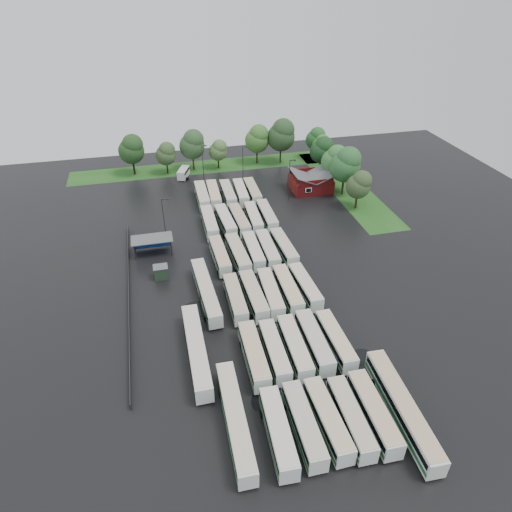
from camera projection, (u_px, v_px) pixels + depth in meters
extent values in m
plane|color=black|center=(261.00, 306.00, 79.09)|extent=(160.00, 160.00, 0.00)
cube|color=maroon|center=(311.00, 184.00, 117.63)|extent=(10.00, 8.00, 3.40)
cube|color=#4C4F51|center=(302.00, 175.00, 115.71)|extent=(5.07, 8.60, 2.19)
cube|color=#4C4F51|center=(321.00, 174.00, 116.70)|extent=(5.07, 8.60, 2.19)
cube|color=maroon|center=(317.00, 182.00, 113.18)|extent=(9.00, 0.20, 1.20)
cube|color=silver|center=(308.00, 190.00, 113.79)|extent=(1.60, 0.12, 1.20)
cylinder|color=#2D2D30|center=(135.00, 253.00, 90.29)|extent=(0.16, 0.16, 3.40)
cylinder|color=#2D2D30|center=(171.00, 248.00, 91.71)|extent=(0.16, 0.16, 3.40)
cylinder|color=#2D2D30|center=(134.00, 244.00, 92.89)|extent=(0.16, 0.16, 3.40)
cylinder|color=#2D2D30|center=(170.00, 240.00, 94.31)|extent=(0.16, 0.16, 3.40)
cube|color=#4C4F51|center=(152.00, 239.00, 91.31)|extent=(8.20, 4.20, 0.15)
cube|color=navy|center=(152.00, 242.00, 93.90)|extent=(7.60, 0.08, 2.60)
cube|color=#1C321F|center=(161.00, 272.00, 85.44)|extent=(2.50, 2.00, 2.50)
cube|color=#4C4F51|center=(160.00, 267.00, 84.72)|extent=(2.70, 2.20, 0.12)
cube|color=#205317|center=(213.00, 166.00, 132.09)|extent=(80.00, 10.00, 0.01)
cube|color=#205317|center=(346.00, 186.00, 120.54)|extent=(10.00, 50.00, 0.01)
cube|color=#2D2D30|center=(129.00, 295.00, 80.88)|extent=(0.10, 50.00, 1.20)
cube|color=silver|center=(278.00, 432.00, 56.14)|extent=(3.08, 12.07, 2.74)
cube|color=black|center=(278.00, 429.00, 55.84)|extent=(3.12, 11.60, 0.88)
cube|color=#246032|center=(278.00, 435.00, 56.48)|extent=(3.12, 11.84, 0.60)
cube|color=beige|center=(278.00, 424.00, 55.36)|extent=(2.96, 11.71, 0.12)
cylinder|color=black|center=(287.00, 466.00, 53.79)|extent=(2.54, 0.96, 0.96)
cylinder|color=black|center=(270.00, 414.00, 60.01)|extent=(2.54, 0.96, 0.96)
cube|color=silver|center=(304.00, 424.00, 57.03)|extent=(2.64, 11.91, 2.72)
cube|color=black|center=(304.00, 422.00, 56.73)|extent=(2.69, 11.43, 0.87)
cube|color=#17612A|center=(303.00, 427.00, 57.36)|extent=(2.69, 11.67, 0.60)
cube|color=#B9AE99|center=(304.00, 417.00, 56.25)|extent=(2.54, 11.55, 0.12)
cylinder|color=black|center=(313.00, 458.00, 54.69)|extent=(2.52, 0.95, 0.95)
cylinder|color=black|center=(294.00, 407.00, 60.86)|extent=(2.52, 0.95, 0.95)
cube|color=silver|center=(327.00, 419.00, 57.67)|extent=(2.71, 11.82, 2.70)
cube|color=black|center=(328.00, 417.00, 57.37)|extent=(2.76, 11.35, 0.86)
cube|color=#296535|center=(327.00, 422.00, 57.99)|extent=(2.75, 11.59, 0.59)
cube|color=#C8B38E|center=(328.00, 412.00, 56.90)|extent=(2.60, 11.47, 0.12)
cylinder|color=black|center=(338.00, 452.00, 55.35)|extent=(2.50, 0.94, 0.94)
cylinder|color=black|center=(316.00, 403.00, 61.47)|extent=(2.50, 0.94, 0.94)
cube|color=silver|center=(351.00, 418.00, 57.91)|extent=(2.70, 11.64, 2.65)
cube|color=black|center=(351.00, 415.00, 57.62)|extent=(2.75, 11.18, 0.85)
cube|color=#135825|center=(350.00, 421.00, 58.23)|extent=(2.74, 11.41, 0.58)
cube|color=#BCAB8F|center=(352.00, 411.00, 57.15)|extent=(2.60, 11.29, 0.12)
cylinder|color=black|center=(362.00, 450.00, 55.63)|extent=(2.46, 0.93, 0.93)
cylinder|color=black|center=(338.00, 401.00, 61.65)|extent=(2.46, 0.93, 0.93)
cube|color=silver|center=(374.00, 413.00, 58.46)|extent=(2.79, 12.17, 2.78)
cube|color=black|center=(374.00, 410.00, 58.15)|extent=(2.84, 11.68, 0.89)
cube|color=#22532D|center=(373.00, 416.00, 58.79)|extent=(2.84, 11.92, 0.61)
cube|color=tan|center=(375.00, 405.00, 57.67)|extent=(2.68, 11.80, 0.12)
cylinder|color=black|center=(386.00, 446.00, 56.07)|extent=(2.57, 0.97, 0.97)
cylinder|color=black|center=(360.00, 396.00, 62.37)|extent=(2.57, 0.97, 0.97)
cube|color=silver|center=(254.00, 355.00, 66.90)|extent=(2.78, 12.18, 2.78)
cube|color=black|center=(254.00, 352.00, 66.59)|extent=(2.83, 11.70, 0.89)
cube|color=#246130|center=(254.00, 358.00, 67.23)|extent=(2.82, 11.94, 0.61)
cube|color=tan|center=(254.00, 348.00, 66.10)|extent=(2.67, 11.82, 0.12)
cylinder|color=black|center=(260.00, 382.00, 64.51)|extent=(2.58, 0.97, 0.97)
cylinder|color=black|center=(248.00, 344.00, 70.81)|extent=(2.58, 0.97, 0.97)
cube|color=silver|center=(274.00, 351.00, 67.67)|extent=(2.67, 11.56, 2.64)
cube|color=black|center=(275.00, 349.00, 67.38)|extent=(2.72, 11.10, 0.84)
cube|color=#265930|center=(274.00, 354.00, 67.99)|extent=(2.71, 11.33, 0.58)
cube|color=beige|center=(275.00, 345.00, 66.92)|extent=(2.57, 11.21, 0.12)
cylinder|color=black|center=(281.00, 376.00, 65.41)|extent=(2.44, 0.92, 0.92)
cylinder|color=black|center=(268.00, 341.00, 71.38)|extent=(2.44, 0.92, 0.92)
cube|color=silver|center=(295.00, 347.00, 68.29)|extent=(2.78, 12.01, 2.74)
cube|color=black|center=(295.00, 345.00, 67.99)|extent=(2.82, 11.53, 0.88)
cube|color=#225E33|center=(294.00, 350.00, 68.63)|extent=(2.82, 11.77, 0.60)
cube|color=beige|center=(295.00, 340.00, 67.51)|extent=(2.67, 11.64, 0.12)
cylinder|color=black|center=(302.00, 372.00, 65.94)|extent=(2.54, 0.96, 0.96)
cylinder|color=black|center=(287.00, 337.00, 72.15)|extent=(2.54, 0.96, 0.96)
cube|color=silver|center=(314.00, 342.00, 69.24)|extent=(2.71, 12.14, 2.77)
cube|color=black|center=(314.00, 339.00, 68.93)|extent=(2.76, 11.66, 0.89)
cube|color=#1F5829|center=(314.00, 345.00, 69.57)|extent=(2.75, 11.90, 0.61)
cube|color=#BDB0A1|center=(315.00, 335.00, 68.45)|extent=(2.60, 11.77, 0.12)
cylinder|color=black|center=(322.00, 367.00, 66.86)|extent=(2.57, 0.97, 0.97)
cylinder|color=black|center=(305.00, 331.00, 73.14)|extent=(2.57, 0.97, 0.97)
cube|color=silver|center=(335.00, 340.00, 69.58)|extent=(2.51, 11.61, 2.66)
cube|color=black|center=(336.00, 338.00, 69.28)|extent=(2.57, 11.14, 0.85)
cube|color=#20542C|center=(335.00, 343.00, 69.90)|extent=(2.56, 11.37, 0.58)
cube|color=beige|center=(336.00, 334.00, 68.82)|extent=(2.41, 11.26, 0.12)
cylinder|color=black|center=(344.00, 364.00, 67.30)|extent=(2.46, 0.93, 0.93)
cylinder|color=black|center=(326.00, 331.00, 73.32)|extent=(2.46, 0.93, 0.93)
cube|color=silver|center=(235.00, 298.00, 78.15)|extent=(2.52, 11.52, 2.63)
cube|color=black|center=(235.00, 296.00, 77.86)|extent=(2.57, 11.06, 0.84)
cube|color=#2A6234|center=(235.00, 301.00, 78.46)|extent=(2.56, 11.29, 0.58)
cube|color=tan|center=(235.00, 292.00, 77.40)|extent=(2.42, 11.18, 0.11)
cylinder|color=black|center=(240.00, 318.00, 75.88)|extent=(2.44, 0.92, 0.92)
cylinder|color=black|center=(231.00, 292.00, 81.86)|extent=(2.44, 0.92, 0.92)
cube|color=silver|center=(254.00, 296.00, 78.66)|extent=(2.74, 11.98, 2.73)
cube|color=black|center=(254.00, 293.00, 78.36)|extent=(2.79, 11.50, 0.87)
cube|color=#175D29|center=(254.00, 298.00, 78.99)|extent=(2.78, 11.74, 0.60)
cube|color=#B9A88B|center=(254.00, 289.00, 77.88)|extent=(2.63, 11.62, 0.12)
cylinder|color=black|center=(259.00, 316.00, 76.31)|extent=(2.54, 0.95, 0.95)
cylinder|color=black|center=(249.00, 289.00, 82.51)|extent=(2.54, 0.95, 0.95)
cube|color=silver|center=(270.00, 293.00, 79.25)|extent=(2.96, 11.95, 2.72)
cube|color=black|center=(271.00, 291.00, 78.95)|extent=(3.00, 11.48, 0.87)
cube|color=#1B5B2A|center=(270.00, 296.00, 79.57)|extent=(3.00, 11.72, 0.60)
cube|color=beige|center=(271.00, 287.00, 78.47)|extent=(2.84, 11.59, 0.12)
cylinder|color=black|center=(276.00, 313.00, 76.91)|extent=(2.52, 0.95, 0.95)
cylinder|color=black|center=(265.00, 287.00, 83.07)|extent=(2.52, 0.95, 0.95)
cube|color=silver|center=(288.00, 290.00, 80.11)|extent=(2.60, 12.00, 2.75)
cube|color=black|center=(288.00, 287.00, 79.81)|extent=(2.66, 11.53, 0.88)
cube|color=#1D552C|center=(288.00, 292.00, 80.44)|extent=(2.65, 11.76, 0.60)
cube|color=#CFB489|center=(288.00, 283.00, 79.33)|extent=(2.50, 11.64, 0.12)
cylinder|color=black|center=(294.00, 309.00, 77.75)|extent=(2.55, 0.96, 0.96)
cylinder|color=black|center=(281.00, 283.00, 83.98)|extent=(2.55, 0.96, 0.96)
cube|color=silver|center=(305.00, 287.00, 80.93)|extent=(2.86, 11.62, 2.64)
cube|color=black|center=(305.00, 284.00, 80.64)|extent=(2.90, 11.17, 0.85)
cube|color=#245831|center=(305.00, 289.00, 81.25)|extent=(2.90, 11.40, 0.58)
cube|color=beige|center=(305.00, 280.00, 80.18)|extent=(2.75, 11.27, 0.12)
cylinder|color=black|center=(311.00, 305.00, 78.66)|extent=(2.45, 0.92, 0.92)
cylinder|color=black|center=(298.00, 281.00, 84.65)|extent=(2.45, 0.92, 0.92)
cube|color=silver|center=(220.00, 256.00, 89.33)|extent=(2.65, 11.55, 2.64)
cube|color=black|center=(220.00, 253.00, 89.04)|extent=(2.70, 11.09, 0.84)
cube|color=#185825|center=(220.00, 258.00, 89.65)|extent=(2.69, 11.32, 0.58)
cube|color=tan|center=(220.00, 250.00, 88.58)|extent=(2.55, 11.20, 0.12)
cylinder|color=black|center=(223.00, 272.00, 87.06)|extent=(2.44, 0.92, 0.92)
cylinder|color=black|center=(217.00, 251.00, 93.04)|extent=(2.44, 0.92, 0.92)
cube|color=silver|center=(238.00, 254.00, 89.62)|extent=(2.99, 12.17, 2.77)
cube|color=black|center=(238.00, 252.00, 89.32)|extent=(3.03, 11.69, 0.89)
cube|color=#296235|center=(238.00, 257.00, 89.96)|extent=(3.03, 11.93, 0.61)
cube|color=#B8A98D|center=(238.00, 248.00, 88.83)|extent=(2.88, 11.80, 0.12)
cylinder|color=black|center=(242.00, 271.00, 87.24)|extent=(2.57, 0.97, 0.97)
cylinder|color=black|center=(234.00, 250.00, 93.52)|extent=(2.57, 0.97, 0.97)
cube|color=silver|center=(253.00, 251.00, 90.73)|extent=(2.55, 11.54, 2.64)
cube|color=black|center=(253.00, 249.00, 90.44)|extent=(2.60, 11.08, 0.84)
cube|color=#1F612C|center=(253.00, 253.00, 91.05)|extent=(2.59, 11.31, 0.58)
cube|color=beige|center=(253.00, 245.00, 89.98)|extent=(2.45, 11.19, 0.12)
cylinder|color=black|center=(258.00, 267.00, 88.46)|extent=(2.44, 0.92, 0.92)
cylinder|color=black|center=(249.00, 247.00, 94.44)|extent=(2.44, 0.92, 0.92)
cube|color=silver|center=(268.00, 250.00, 91.10)|extent=(2.65, 11.83, 2.70)
cube|color=black|center=(268.00, 247.00, 90.80)|extent=(2.70, 11.36, 0.86)
cube|color=#296339|center=(268.00, 252.00, 91.43)|extent=(2.70, 11.60, 0.59)
cube|color=beige|center=(268.00, 244.00, 90.33)|extent=(2.55, 11.47, 0.12)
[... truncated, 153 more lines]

